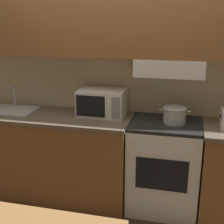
{
  "coord_description": "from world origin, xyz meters",
  "views": [
    {
      "loc": [
        0.66,
        -3.1,
        1.85
      ],
      "look_at": [
        0.05,
        -0.55,
        1.05
      ],
      "focal_mm": 50.0,
      "sensor_mm": 36.0,
      "label": 1
    }
  ],
  "objects_px": {
    "cooking_pot": "(175,115)",
    "microwave": "(102,102)",
    "sink_basin": "(8,110)",
    "stove_range": "(164,166)"
  },
  "relations": [
    {
      "from": "stove_range",
      "to": "sink_basin",
      "type": "height_order",
      "value": "sink_basin"
    },
    {
      "from": "stove_range",
      "to": "cooking_pot",
      "type": "bearing_deg",
      "value": 7.17
    },
    {
      "from": "stove_range",
      "to": "microwave",
      "type": "height_order",
      "value": "microwave"
    },
    {
      "from": "cooking_pot",
      "to": "stove_range",
      "type": "bearing_deg",
      "value": -172.83
    },
    {
      "from": "cooking_pot",
      "to": "microwave",
      "type": "distance_m",
      "value": 0.73
    },
    {
      "from": "stove_range",
      "to": "sink_basin",
      "type": "xyz_separation_m",
      "value": [
        -1.64,
        -0.01,
        0.47
      ]
    },
    {
      "from": "sink_basin",
      "to": "microwave",
      "type": "bearing_deg",
      "value": 6.29
    },
    {
      "from": "cooking_pot",
      "to": "microwave",
      "type": "xyz_separation_m",
      "value": [
        -0.72,
        0.09,
        0.05
      ]
    },
    {
      "from": "microwave",
      "to": "sink_basin",
      "type": "height_order",
      "value": "microwave"
    },
    {
      "from": "sink_basin",
      "to": "stove_range",
      "type": "bearing_deg",
      "value": 0.52
    }
  ]
}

